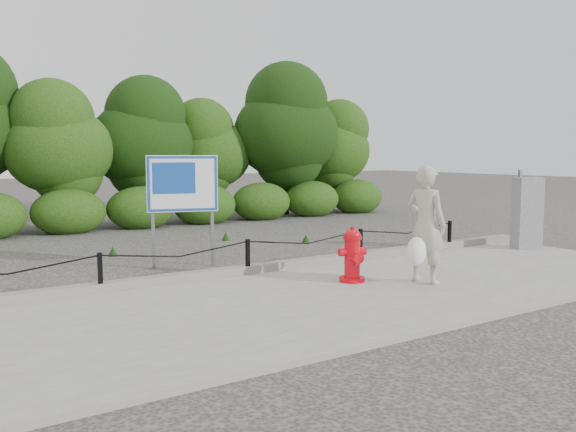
# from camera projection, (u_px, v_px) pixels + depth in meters

# --- Properties ---
(ground) EXTENTS (90.00, 90.00, 0.00)m
(ground) POSITION_uv_depth(u_px,v_px,m) (248.00, 279.00, 10.36)
(ground) COLOR #2D2B28
(ground) RESTS_ON ground
(sidewalk) EXTENTS (14.00, 4.00, 0.08)m
(sidewalk) POSITION_uv_depth(u_px,v_px,m) (318.00, 300.00, 8.70)
(sidewalk) COLOR gray
(sidewalk) RESTS_ON ground
(curb) EXTENTS (14.00, 0.22, 0.14)m
(curb) POSITION_uv_depth(u_px,v_px,m) (246.00, 269.00, 10.39)
(curb) COLOR slate
(curb) RESTS_ON sidewalk
(chain_barrier) EXTENTS (10.06, 0.06, 0.60)m
(chain_barrier) POSITION_uv_depth(u_px,v_px,m) (248.00, 252.00, 10.31)
(chain_barrier) COLOR black
(chain_barrier) RESTS_ON sidewalk
(treeline) EXTENTS (20.17, 4.00, 5.05)m
(treeline) POSITION_uv_depth(u_px,v_px,m) (120.00, 136.00, 17.95)
(treeline) COLOR black
(treeline) RESTS_ON ground
(fire_hydrant) EXTENTS (0.50, 0.52, 0.88)m
(fire_hydrant) POSITION_uv_depth(u_px,v_px,m) (352.00, 256.00, 9.71)
(fire_hydrant) COLOR red
(fire_hydrant) RESTS_ON sidewalk
(pedestrian) EXTENTS (0.81, 0.76, 1.86)m
(pedestrian) POSITION_uv_depth(u_px,v_px,m) (425.00, 226.00, 9.57)
(pedestrian) COLOR #B1B097
(pedestrian) RESTS_ON sidewalk
(utility_cabinet) EXTENTS (0.66, 0.51, 1.69)m
(utility_cabinet) POSITION_uv_depth(u_px,v_px,m) (527.00, 213.00, 13.07)
(utility_cabinet) COLOR gray
(utility_cabinet) RESTS_ON sidewalk
(advertising_sign) EXTENTS (1.26, 0.47, 2.09)m
(advertising_sign) POSITION_uv_depth(u_px,v_px,m) (182.00, 189.00, 11.23)
(advertising_sign) COLOR slate
(advertising_sign) RESTS_ON ground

